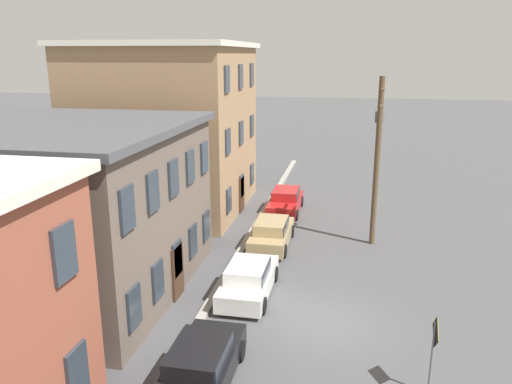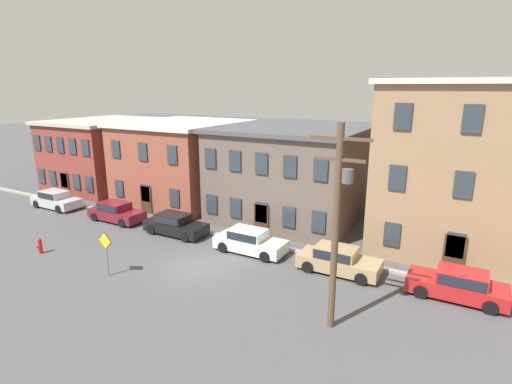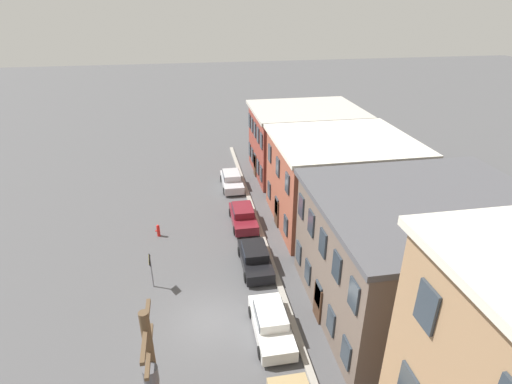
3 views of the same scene
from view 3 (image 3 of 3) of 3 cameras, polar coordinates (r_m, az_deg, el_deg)
name	(u,v)px [view 3 (image 3 of 3)]	position (r m, az deg, el deg)	size (l,w,h in m)	color
ground_plane	(210,320)	(23.55, -6.63, -17.73)	(200.00, 200.00, 0.00)	#4C4C4F
kerb_strip	(288,309)	(23.99, 4.59, -16.37)	(56.00, 0.36, 0.16)	#9E998E
apartment_corner	(304,141)	(40.50, 6.92, 7.24)	(8.88, 10.46, 6.67)	brown
apartment_midblock	(339,180)	(31.65, 11.78, 1.63)	(9.34, 10.24, 6.89)	brown
apartment_far	(422,256)	(23.94, 22.68, -8.44)	(10.62, 12.03, 6.94)	#66564C
car_silver	(232,180)	(37.83, -3.49, 1.78)	(4.40, 1.92, 1.43)	#B7B7BC
car_maroon	(243,215)	(31.61, -1.86, -3.34)	(4.40, 1.92, 1.43)	maroon
car_black	(255,257)	(26.80, -0.13, -9.26)	(4.40, 1.92, 1.43)	black
car_white	(271,322)	(22.23, 2.17, -18.10)	(4.40, 1.92, 1.43)	silver
caution_sign	(150,265)	(25.39, -14.85, -10.01)	(0.98, 0.08, 2.48)	slate
fire_hydrant	(158,230)	(31.02, -13.79, -5.34)	(0.24, 0.34, 0.96)	red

